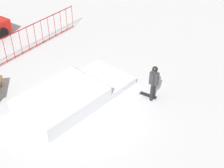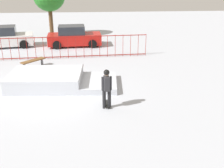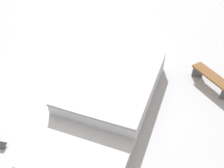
{
  "view_description": "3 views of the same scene",
  "coord_description": "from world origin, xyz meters",
  "px_view_note": "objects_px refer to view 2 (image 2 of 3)",
  "views": [
    {
      "loc": [
        -7.41,
        -7.32,
        8.72
      ],
      "look_at": [
        1.19,
        -0.57,
        0.9
      ],
      "focal_mm": 49.51,
      "sensor_mm": 36.0,
      "label": 1
    },
    {
      "loc": [
        1.77,
        -12.82,
        5.39
      ],
      "look_at": [
        2.64,
        -1.71,
        1.0
      ],
      "focal_mm": 45.35,
      "sensor_mm": 36.0,
      "label": 2
    },
    {
      "loc": [
        5.61,
        2.68,
        6.24
      ],
      "look_at": [
        -0.28,
        0.9,
        0.6
      ],
      "focal_mm": 43.35,
      "sensor_mm": 36.0,
      "label": 3
    }
  ],
  "objects_px": {
    "skater": "(107,86)",
    "parked_car_red": "(74,37)",
    "skate_ramp": "(55,80)",
    "park_bench": "(33,62)",
    "parked_car_white": "(5,38)",
    "skateboard": "(107,104)"
  },
  "relations": [
    {
      "from": "skate_ramp",
      "to": "parked_car_red",
      "type": "xyz_separation_m",
      "value": [
        0.57,
        8.44,
        0.41
      ]
    },
    {
      "from": "parked_car_red",
      "to": "skater",
      "type": "bearing_deg",
      "value": -83.64
    },
    {
      "from": "skateboard",
      "to": "parked_car_red",
      "type": "bearing_deg",
      "value": -176.93
    },
    {
      "from": "skate_ramp",
      "to": "skateboard",
      "type": "height_order",
      "value": "skate_ramp"
    },
    {
      "from": "skate_ramp",
      "to": "park_bench",
      "type": "distance_m",
      "value": 3.52
    },
    {
      "from": "skate_ramp",
      "to": "park_bench",
      "type": "xyz_separation_m",
      "value": [
        -1.65,
        3.11,
        0.04
      ]
    },
    {
      "from": "parked_car_white",
      "to": "park_bench",
      "type": "bearing_deg",
      "value": -70.16
    },
    {
      "from": "park_bench",
      "to": "skater",
      "type": "bearing_deg",
      "value": -54.98
    },
    {
      "from": "skate_ramp",
      "to": "skateboard",
      "type": "bearing_deg",
      "value": -41.82
    },
    {
      "from": "skate_ramp",
      "to": "parked_car_red",
      "type": "relative_size",
      "value": 1.33
    },
    {
      "from": "skater",
      "to": "skateboard",
      "type": "relative_size",
      "value": 2.11
    },
    {
      "from": "skater",
      "to": "parked_car_red",
      "type": "distance_m",
      "value": 11.37
    },
    {
      "from": "skate_ramp",
      "to": "parked_car_white",
      "type": "distance_m",
      "value": 9.79
    },
    {
      "from": "parked_car_white",
      "to": "skateboard",
      "type": "bearing_deg",
      "value": -66.63
    },
    {
      "from": "skateboard",
      "to": "parked_car_white",
      "type": "distance_m",
      "value": 13.24
    },
    {
      "from": "park_bench",
      "to": "parked_car_white",
      "type": "height_order",
      "value": "parked_car_white"
    },
    {
      "from": "skate_ramp",
      "to": "park_bench",
      "type": "relative_size",
      "value": 3.84
    },
    {
      "from": "skate_ramp",
      "to": "parked_car_red",
      "type": "distance_m",
      "value": 8.47
    },
    {
      "from": "skater",
      "to": "parked_car_red",
      "type": "xyz_separation_m",
      "value": [
        -1.9,
        11.21,
        -0.28
      ]
    },
    {
      "from": "park_bench",
      "to": "parked_car_white",
      "type": "xyz_separation_m",
      "value": [
        -3.09,
        5.45,
        0.37
      ]
    },
    {
      "from": "skater",
      "to": "skateboard",
      "type": "height_order",
      "value": "skater"
    },
    {
      "from": "skate_ramp",
      "to": "skateboard",
      "type": "xyz_separation_m",
      "value": [
        2.48,
        -2.53,
        -0.24
      ]
    }
  ]
}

